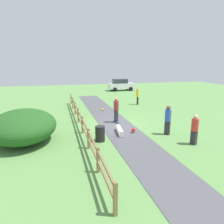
{
  "coord_description": "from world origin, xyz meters",
  "views": [
    {
      "loc": [
        -4.05,
        -14.04,
        4.41
      ],
      "look_at": [
        -0.32,
        -0.16,
        1.0
      ],
      "focal_mm": 32.99,
      "sensor_mm": 36.0,
      "label": 1
    }
  ],
  "objects_px": {
    "skateboard_loose": "(102,109)",
    "bystander_red": "(195,128)",
    "skater_riding": "(116,109)",
    "skater_fallen": "(121,130)",
    "trash_bin": "(100,134)",
    "bystander_blue": "(168,119)",
    "parked_car_white": "(121,85)",
    "bush_large": "(23,126)",
    "bystander_yellow": "(138,95)"
  },
  "relations": [
    {
      "from": "skater_fallen",
      "to": "skateboard_loose",
      "type": "xyz_separation_m",
      "value": [
        0.31,
        6.98,
        -0.11
      ]
    },
    {
      "from": "bush_large",
      "to": "bystander_yellow",
      "type": "height_order",
      "value": "bush_large"
    },
    {
      "from": "skater_riding",
      "to": "bystander_blue",
      "type": "bearing_deg",
      "value": -55.05
    },
    {
      "from": "skater_riding",
      "to": "bystander_blue",
      "type": "height_order",
      "value": "skater_riding"
    },
    {
      "from": "skater_riding",
      "to": "parked_car_white",
      "type": "distance_m",
      "value": 18.96
    },
    {
      "from": "skateboard_loose",
      "to": "bystander_blue",
      "type": "bearing_deg",
      "value": -72.6
    },
    {
      "from": "bush_large",
      "to": "skateboard_loose",
      "type": "xyz_separation_m",
      "value": [
        6.11,
        6.85,
        -0.84
      ]
    },
    {
      "from": "bush_large",
      "to": "skater_riding",
      "type": "height_order",
      "value": "skater_riding"
    },
    {
      "from": "skater_fallen",
      "to": "bystander_red",
      "type": "distance_m",
      "value": 4.44
    },
    {
      "from": "trash_bin",
      "to": "skater_fallen",
      "type": "relative_size",
      "value": 0.56
    },
    {
      "from": "bystander_red",
      "to": "parked_car_white",
      "type": "height_order",
      "value": "parked_car_white"
    },
    {
      "from": "trash_bin",
      "to": "skater_riding",
      "type": "distance_m",
      "value": 4.01
    },
    {
      "from": "bush_large",
      "to": "trash_bin",
      "type": "distance_m",
      "value": 4.41
    },
    {
      "from": "skateboard_loose",
      "to": "bystander_red",
      "type": "height_order",
      "value": "bystander_red"
    },
    {
      "from": "parked_car_white",
      "to": "skateboard_loose",
      "type": "bearing_deg",
      "value": -114.44
    },
    {
      "from": "skater_riding",
      "to": "bystander_blue",
      "type": "distance_m",
      "value": 4.16
    },
    {
      "from": "skater_riding",
      "to": "skateboard_loose",
      "type": "distance_m",
      "value": 4.62
    },
    {
      "from": "skater_riding",
      "to": "skater_fallen",
      "type": "bearing_deg",
      "value": -99.44
    },
    {
      "from": "bush_large",
      "to": "bystander_blue",
      "type": "xyz_separation_m",
      "value": [
        8.59,
        -1.07,
        0.12
      ]
    },
    {
      "from": "skater_fallen",
      "to": "parked_car_white",
      "type": "height_order",
      "value": "parked_car_white"
    },
    {
      "from": "bush_large",
      "to": "bystander_red",
      "type": "relative_size",
      "value": 2.59
    },
    {
      "from": "bystander_blue",
      "to": "bystander_red",
      "type": "relative_size",
      "value": 1.1
    },
    {
      "from": "bystander_red",
      "to": "bush_large",
      "type": "bearing_deg",
      "value": 162.32
    },
    {
      "from": "skater_riding",
      "to": "bystander_blue",
      "type": "xyz_separation_m",
      "value": [
        2.38,
        -3.41,
        -0.05
      ]
    },
    {
      "from": "skater_fallen",
      "to": "bystander_blue",
      "type": "relative_size",
      "value": 0.85
    },
    {
      "from": "bystander_blue",
      "to": "parked_car_white",
      "type": "bearing_deg",
      "value": 80.34
    },
    {
      "from": "trash_bin",
      "to": "parked_car_white",
      "type": "height_order",
      "value": "parked_car_white"
    },
    {
      "from": "skater_fallen",
      "to": "skateboard_loose",
      "type": "height_order",
      "value": "skater_fallen"
    },
    {
      "from": "bystander_yellow",
      "to": "bystander_red",
      "type": "relative_size",
      "value": 1.06
    },
    {
      "from": "bush_large",
      "to": "trash_bin",
      "type": "bearing_deg",
      "value": -14.47
    },
    {
      "from": "skater_riding",
      "to": "skater_fallen",
      "type": "distance_m",
      "value": 2.66
    },
    {
      "from": "bystander_yellow",
      "to": "bystander_red",
      "type": "bearing_deg",
      "value": -96.29
    },
    {
      "from": "bystander_blue",
      "to": "bystander_yellow",
      "type": "xyz_separation_m",
      "value": [
        1.84,
        9.57,
        -0.04
      ]
    },
    {
      "from": "parked_car_white",
      "to": "skater_riding",
      "type": "bearing_deg",
      "value": -108.52
    },
    {
      "from": "skateboard_loose",
      "to": "skater_fallen",
      "type": "bearing_deg",
      "value": -92.56
    },
    {
      "from": "bystander_blue",
      "to": "bystander_red",
      "type": "distance_m",
      "value": 1.95
    },
    {
      "from": "skater_riding",
      "to": "bystander_yellow",
      "type": "distance_m",
      "value": 7.47
    },
    {
      "from": "bush_large",
      "to": "bystander_yellow",
      "type": "relative_size",
      "value": 2.44
    },
    {
      "from": "trash_bin",
      "to": "bystander_red",
      "type": "distance_m",
      "value": 5.28
    },
    {
      "from": "bystander_yellow",
      "to": "parked_car_white",
      "type": "bearing_deg",
      "value": 81.35
    },
    {
      "from": "bush_large",
      "to": "skater_riding",
      "type": "relative_size",
      "value": 2.3
    },
    {
      "from": "bystander_blue",
      "to": "parked_car_white",
      "type": "xyz_separation_m",
      "value": [
        3.64,
        21.38,
        -0.09
      ]
    },
    {
      "from": "skater_fallen",
      "to": "parked_car_white",
      "type": "xyz_separation_m",
      "value": [
        6.43,
        20.45,
        0.76
      ]
    },
    {
      "from": "bush_large",
      "to": "skater_fallen",
      "type": "relative_size",
      "value": 2.76
    },
    {
      "from": "bush_large",
      "to": "bystander_blue",
      "type": "bearing_deg",
      "value": -7.08
    },
    {
      "from": "trash_bin",
      "to": "bystander_yellow",
      "type": "distance_m",
      "value": 11.43
    },
    {
      "from": "bystander_blue",
      "to": "bystander_yellow",
      "type": "height_order",
      "value": "bystander_blue"
    },
    {
      "from": "skateboard_loose",
      "to": "parked_car_white",
      "type": "height_order",
      "value": "parked_car_white"
    },
    {
      "from": "trash_bin",
      "to": "skater_fallen",
      "type": "bearing_deg",
      "value": 31.88
    },
    {
      "from": "skateboard_loose",
      "to": "skater_riding",
      "type": "bearing_deg",
      "value": -88.75
    }
  ]
}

